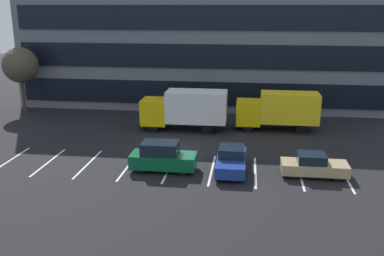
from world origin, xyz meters
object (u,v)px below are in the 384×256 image
at_px(suv_forest, 162,157).
at_px(bare_tree, 20,65).
at_px(box_truck_yellow, 186,108).
at_px(sedan_tan, 314,166).
at_px(sedan_navy, 231,160).
at_px(box_truck_yellow_all, 279,109).

xyz_separation_m(suv_forest, bare_tree, (-16.64, 13.68, 3.78)).
xyz_separation_m(box_truck_yellow, sedan_tan, (9.42, -9.30, -1.23)).
xyz_separation_m(sedan_navy, bare_tree, (-21.05, 13.17, 3.96)).
distance_m(box_truck_yellow, suv_forest, 9.63).
xyz_separation_m(sedan_tan, sedan_navy, (-5.14, 0.22, 0.05)).
height_order(box_truck_yellow_all, bare_tree, bare_tree).
distance_m(box_truck_yellow, sedan_tan, 13.29).
relative_size(box_truck_yellow_all, suv_forest, 1.66).
distance_m(box_truck_yellow, bare_tree, 17.48).
relative_size(box_truck_yellow, sedan_tan, 1.80).
height_order(suv_forest, sedan_tan, suv_forest).
bearing_deg(box_truck_yellow_all, suv_forest, -126.91).
bearing_deg(sedan_tan, box_truck_yellow_all, 98.74).
relative_size(box_truck_yellow_all, sedan_tan, 1.71).
xyz_separation_m(box_truck_yellow_all, sedan_tan, (1.59, -10.31, -1.14)).
bearing_deg(box_truck_yellow, suv_forest, -90.73).
bearing_deg(suv_forest, box_truck_yellow, 89.27).
bearing_deg(suv_forest, box_truck_yellow_all, 53.09).
bearing_deg(box_truck_yellow, bare_tree, 166.26).
relative_size(suv_forest, sedan_navy, 0.96).
height_order(suv_forest, sedan_navy, suv_forest).
height_order(sedan_tan, bare_tree, bare_tree).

